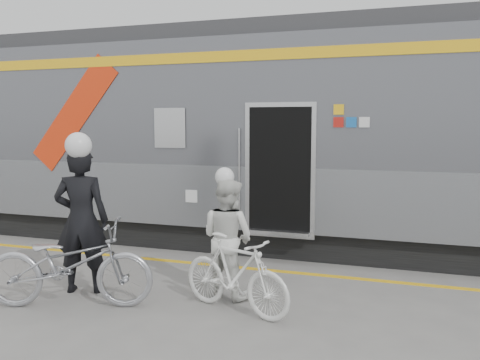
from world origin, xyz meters
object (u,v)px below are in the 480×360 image
at_px(man, 81,220).
at_px(bicycle_left, 70,264).
at_px(bicycle_right, 235,274).
at_px(woman, 228,238).

distance_m(man, bicycle_left, 0.74).
bearing_deg(bicycle_right, woman, 48.66).
distance_m(bicycle_left, woman, 2.06).
height_order(woman, bicycle_right, woman).
xyz_separation_m(man, woman, (1.96, 0.48, -0.21)).
relative_size(man, woman, 1.26).
bearing_deg(woman, bicycle_left, 50.45).
bearing_deg(bicycle_left, man, 1.24).
height_order(man, woman, man).
distance_m(man, bicycle_right, 2.32).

